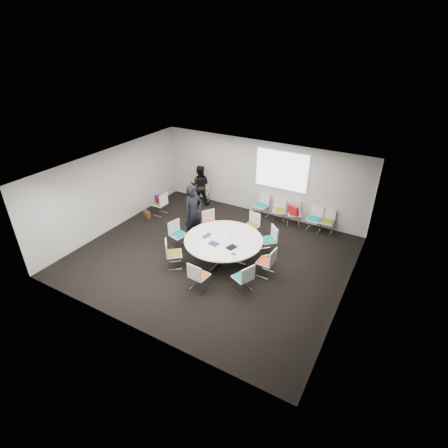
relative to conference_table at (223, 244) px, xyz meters
The scene contains 31 objects.
room_shell 0.90m from the conference_table, behind, with size 8.08×7.08×2.88m.
conference_table is the anchor object (origin of this frame).
projection_screen 3.71m from the conference_table, 83.49° to the left, with size 1.90×0.03×1.35m, color white.
chair_ring_a 1.46m from the conference_table, ahead, with size 0.47×0.48×0.88m.
chair_ring_b 1.49m from the conference_table, 46.14° to the left, with size 0.64×0.64×0.88m.
chair_ring_c 1.62m from the conference_table, 84.51° to the left, with size 0.56×0.55×0.88m.
chair_ring_d 1.54m from the conference_table, 136.30° to the left, with size 0.63×0.63×0.88m.
chair_ring_e 1.65m from the conference_table, behind, with size 0.54×0.55×0.88m.
chair_ring_f 1.53m from the conference_table, 136.96° to the right, with size 0.64×0.64×0.88m.
chair_ring_g 1.57m from the conference_table, 85.43° to the right, with size 0.49×0.48×0.88m.
chair_ring_h 1.59m from the conference_table, 40.90° to the right, with size 0.59×0.60×0.88m.
chair_back_a 3.18m from the conference_table, 93.39° to the left, with size 0.55×0.54×0.88m.
chair_back_b 3.19m from the conference_table, 80.00° to the left, with size 0.58×0.58×0.88m.
chair_back_c 3.36m from the conference_table, 70.55° to the left, with size 0.60×0.60×0.88m.
chair_back_d 3.64m from the conference_table, 59.24° to the left, with size 0.49×0.48×0.88m.
chair_back_e 3.91m from the conference_table, 54.20° to the left, with size 0.48×0.47×0.88m.
chair_spare_left 3.84m from the conference_table, 158.41° to the left, with size 0.45×0.46×0.88m.
chair_person_back 4.19m from the conference_table, 131.47° to the left, with size 0.55×0.54×0.88m.
person_main 1.65m from the conference_table, 157.50° to the left, with size 0.70×0.46×1.92m, color black.
person_back 4.07m from the conference_table, 132.97° to the left, with size 0.79×0.61×1.62m, color black.
laptop 0.53m from the conference_table, 168.08° to the right, with size 0.32×0.21×0.03m, color #333338.
laptop_lid 0.69m from the conference_table, behind, with size 0.30×0.02×0.22m, color silver.
notebook_black 0.55m from the conference_table, 33.68° to the right, with size 0.22×0.30×0.02m, color black.
tablet_folio 0.44m from the conference_table, 107.15° to the right, with size 0.26×0.20×0.03m, color navy.
papers_right 0.66m from the conference_table, 12.94° to the left, with size 0.30×0.21×0.00m, color silver.
papers_front 0.80m from the conference_table, 15.39° to the right, with size 0.30×0.21×0.00m, color silver.
cup 0.32m from the conference_table, 46.23° to the left, with size 0.08×0.08×0.09m, color white.
phone 0.87m from the conference_table, 40.57° to the right, with size 0.14×0.07×0.01m, color black.
maroon_bag 3.85m from the conference_table, 158.50° to the left, with size 0.40×0.14×0.28m, color #4E1433.
brown_bag 4.05m from the conference_table, 165.76° to the left, with size 0.36×0.16×0.24m, color #412714.
red_jacket 3.14m from the conference_table, 69.08° to the left, with size 0.44×0.10×0.35m, color #B1151A.
Camera 1 is at (4.81, -7.70, 6.20)m, focal length 28.00 mm.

